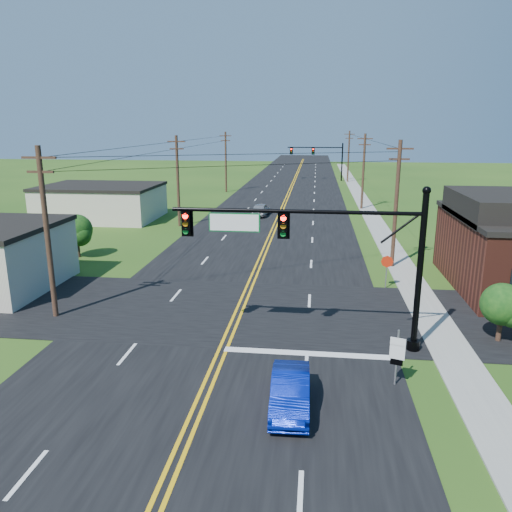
# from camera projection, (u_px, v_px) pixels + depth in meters

# --- Properties ---
(ground) EXTENTS (260.00, 260.00, 0.00)m
(ground) POSITION_uv_depth(u_px,v_px,m) (178.00, 443.00, 16.11)
(ground) COLOR #224614
(ground) RESTS_ON ground
(road_main) EXTENTS (16.00, 220.00, 0.04)m
(road_main) POSITION_uv_depth(u_px,v_px,m) (283.00, 205.00, 64.11)
(road_main) COLOR black
(road_main) RESTS_ON ground
(road_cross) EXTENTS (70.00, 10.00, 0.04)m
(road_cross) POSITION_uv_depth(u_px,v_px,m) (236.00, 310.00, 27.62)
(road_cross) COLOR black
(road_cross) RESTS_ON ground
(sidewalk) EXTENTS (2.00, 160.00, 0.08)m
(sidewalk) POSITION_uv_depth(u_px,v_px,m) (374.00, 221.00, 53.30)
(sidewalk) COLOR gray
(sidewalk) RESTS_ON ground
(signal_mast_main) EXTENTS (11.30, 0.60, 7.48)m
(signal_mast_main) POSITION_uv_depth(u_px,v_px,m) (318.00, 246.00, 22.08)
(signal_mast_main) COLOR black
(signal_mast_main) RESTS_ON ground
(signal_mast_far) EXTENTS (10.98, 0.60, 7.48)m
(signal_mast_far) POSITION_uv_depth(u_px,v_px,m) (318.00, 156.00, 91.26)
(signal_mast_far) COLOR black
(signal_mast_far) RESTS_ON ground
(cream_bldg_far) EXTENTS (12.20, 9.20, 3.70)m
(cream_bldg_far) POSITION_uv_depth(u_px,v_px,m) (101.00, 202.00, 54.31)
(cream_bldg_far) COLOR beige
(cream_bldg_far) RESTS_ON ground
(utility_pole_left_a) EXTENTS (1.80, 0.28, 9.00)m
(utility_pole_left_a) POSITION_uv_depth(u_px,v_px,m) (47.00, 230.00, 25.60)
(utility_pole_left_a) COLOR #332217
(utility_pole_left_a) RESTS_ON ground
(utility_pole_left_b) EXTENTS (1.80, 0.28, 9.00)m
(utility_pole_left_b) POSITION_uv_depth(u_px,v_px,m) (178.00, 179.00, 49.60)
(utility_pole_left_b) COLOR #332217
(utility_pole_left_b) RESTS_ON ground
(utility_pole_left_c) EXTENTS (1.80, 0.28, 9.00)m
(utility_pole_left_c) POSITION_uv_depth(u_px,v_px,m) (226.00, 161.00, 75.53)
(utility_pole_left_c) COLOR #332217
(utility_pole_left_c) RESTS_ON ground
(utility_pole_right_a) EXTENTS (1.80, 0.28, 9.00)m
(utility_pole_right_a) POSITION_uv_depth(u_px,v_px,m) (396.00, 202.00, 34.90)
(utility_pole_right_a) COLOR #332217
(utility_pole_right_a) RESTS_ON ground
(utility_pole_right_b) EXTENTS (1.80, 0.28, 9.00)m
(utility_pole_right_b) POSITION_uv_depth(u_px,v_px,m) (363.00, 170.00, 59.87)
(utility_pole_right_b) COLOR #332217
(utility_pole_right_b) RESTS_ON ground
(utility_pole_right_c) EXTENTS (1.80, 0.28, 9.00)m
(utility_pole_right_c) POSITION_uv_depth(u_px,v_px,m) (349.00, 155.00, 88.68)
(utility_pole_right_c) COLOR #332217
(utility_pole_right_c) RESTS_ON ground
(tree_right_back) EXTENTS (3.00, 3.00, 4.10)m
(tree_right_back) POSITION_uv_depth(u_px,v_px,m) (468.00, 223.00, 38.57)
(tree_right_back) COLOR #332217
(tree_right_back) RESTS_ON ground
(shrub_corner) EXTENTS (2.00, 2.00, 2.86)m
(shrub_corner) POSITION_uv_depth(u_px,v_px,m) (503.00, 305.00, 23.26)
(shrub_corner) COLOR #332217
(shrub_corner) RESTS_ON ground
(tree_left) EXTENTS (2.40, 2.40, 3.37)m
(tree_left) POSITION_uv_depth(u_px,v_px,m) (77.00, 230.00, 38.29)
(tree_left) COLOR #332217
(tree_left) RESTS_ON ground
(blue_car) EXTENTS (1.48, 3.97, 1.30)m
(blue_car) POSITION_uv_depth(u_px,v_px,m) (290.00, 392.00, 17.93)
(blue_car) COLOR #061A97
(blue_car) RESTS_ON ground
(distant_car) EXTENTS (2.06, 4.32, 1.43)m
(distant_car) POSITION_uv_depth(u_px,v_px,m) (261.00, 210.00, 56.23)
(distant_car) COLOR #9D9DA1
(distant_car) RESTS_ON ground
(route_sign) EXTENTS (0.57, 0.22, 2.35)m
(route_sign) POSITION_uv_depth(u_px,v_px,m) (397.00, 354.00, 19.34)
(route_sign) COLOR slate
(route_sign) RESTS_ON ground
(stop_sign) EXTENTS (0.75, 0.13, 2.13)m
(stop_sign) POSITION_uv_depth(u_px,v_px,m) (387.00, 265.00, 31.02)
(stop_sign) COLOR slate
(stop_sign) RESTS_ON ground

